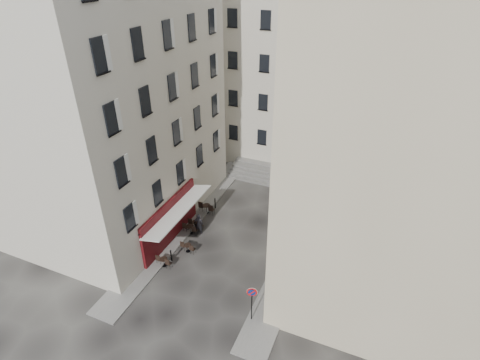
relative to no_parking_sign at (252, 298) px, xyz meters
The scene contains 18 objects.
ground 5.49m from the no_parking_sign, 136.87° to the left, with size 90.00×90.00×0.00m, color black.
sidewalk_left 11.33m from the no_parking_sign, 137.68° to the left, with size 2.00×22.00×0.12m, color slate.
sidewalk_right 6.82m from the no_parking_sign, 83.63° to the left, with size 2.00×18.00×0.12m, color slate.
building_left 17.82m from the no_parking_sign, 155.41° to the left, with size 12.20×16.20×20.60m.
building_right 12.25m from the no_parking_sign, 46.26° to the left, with size 12.20×14.20×18.60m.
building_back 24.20m from the no_parking_sign, 101.95° to the left, with size 18.20×10.20×18.60m.
cafe_storefront 9.27m from the no_parking_sign, 150.73° to the left, with size 1.74×7.30×3.50m.
stone_steps 16.61m from the no_parking_sign, 103.17° to the left, with size 9.00×3.15×0.80m.
bollard_near 7.58m from the no_parking_sign, 160.17° to the left, with size 0.12×0.12×0.98m.
bollard_mid 9.35m from the no_parking_sign, 139.33° to the left, with size 0.12×0.12×0.98m.
bollard_far 11.91m from the no_parking_sign, 126.37° to the left, with size 0.12×0.12×0.98m.
no_parking_sign is the anchor object (origin of this frame).
bistro_table_a 7.59m from the no_parking_sign, 165.23° to the left, with size 1.17×0.55×0.82m.
bistro_table_b 7.60m from the no_parking_sign, 149.22° to the left, with size 1.14×0.53×0.80m.
bistro_table_c 9.39m from the no_parking_sign, 141.80° to the left, with size 1.25×0.59×0.88m.
bistro_table_d 9.68m from the no_parking_sign, 138.22° to the left, with size 1.27×0.59×0.89m.
bistro_table_e 11.41m from the no_parking_sign, 130.46° to the left, with size 1.40×0.65×0.98m.
pedestrian 9.06m from the no_parking_sign, 137.89° to the left, with size 0.64×0.42×1.77m, color black.
Camera 1 is at (8.84, -17.35, 18.45)m, focal length 28.00 mm.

